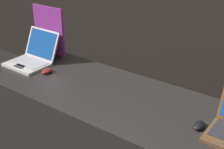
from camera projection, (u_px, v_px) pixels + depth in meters
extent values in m
cube|color=#282623|center=(111.00, 145.00, 2.37)|extent=(2.18, 0.75, 0.89)
cube|color=silver|center=(27.00, 64.00, 2.60)|extent=(0.34, 0.26, 0.02)
cube|color=#B7B7B7|center=(29.00, 62.00, 2.61)|extent=(0.30, 0.18, 0.00)
cube|color=#3F3F42|center=(19.00, 66.00, 2.54)|extent=(0.10, 0.06, 0.00)
cube|color=silver|center=(42.00, 44.00, 2.68)|extent=(0.34, 0.12, 0.24)
cube|color=#194C99|center=(41.00, 44.00, 2.67)|extent=(0.31, 0.10, 0.21)
ellipsoid|color=maroon|center=(47.00, 71.00, 2.47)|extent=(0.07, 0.10, 0.03)
cube|color=black|center=(51.00, 54.00, 2.80)|extent=(0.19, 0.07, 0.02)
cube|color=purple|center=(49.00, 30.00, 2.71)|extent=(0.34, 0.02, 0.42)
ellipsoid|color=black|center=(199.00, 125.00, 1.80)|extent=(0.06, 0.10, 0.03)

